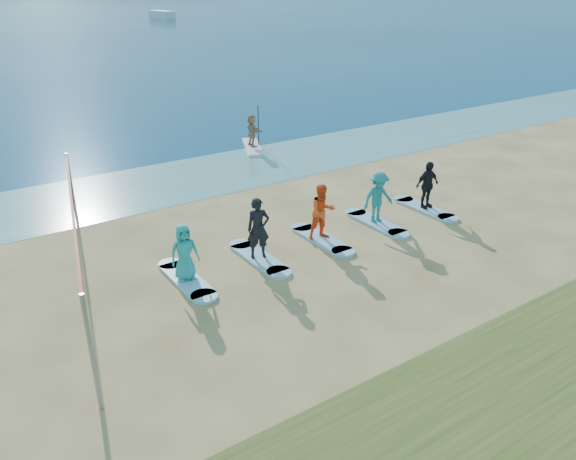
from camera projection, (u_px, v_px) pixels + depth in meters
ground at (335, 295)px, 14.37m from camera, size 600.00×600.00×0.00m
shallow_water at (170, 182)px, 22.29m from camera, size 600.00×600.00×0.00m
volleyball_net at (75, 226)px, 13.62m from camera, size 2.06×8.87×2.50m
paddleboard at (253, 147)px, 26.70m from camera, size 1.88×3.02×0.12m
paddleboarder at (252, 130)px, 26.37m from camera, size 0.57×1.43×1.50m
boat_offshore_b at (162, 19)px, 110.02m from camera, size 3.00×6.83×1.56m
surfboard_0 at (187, 280)px, 14.99m from camera, size 0.70×2.20×0.09m
student_0 at (184, 252)px, 14.65m from camera, size 0.80×0.56×1.55m
surfboard_1 at (259, 258)px, 16.15m from camera, size 0.70×2.20×0.09m
student_1 at (258, 228)px, 15.77m from camera, size 0.75×0.60×1.78m
surfboard_2 at (322, 239)px, 17.31m from camera, size 0.70×2.20×0.09m
student_2 at (322, 212)px, 16.94m from camera, size 0.93×0.77×1.73m
surfboard_3 at (376, 223)px, 18.47m from camera, size 0.70×2.20×0.09m
student_3 at (378, 197)px, 18.10m from camera, size 1.16×0.74×1.70m
surfboard_4 at (425, 208)px, 19.63m from camera, size 0.70×2.20×0.09m
student_4 at (427, 185)px, 19.27m from camera, size 0.99×0.46×1.65m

